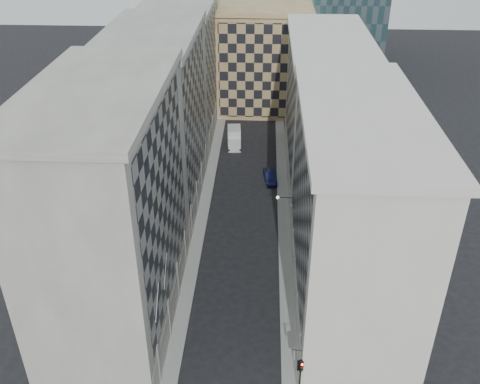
% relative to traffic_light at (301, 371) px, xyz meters
% --- Properties ---
extents(sidewalk_west, '(1.50, 100.00, 0.15)m').
position_rel_traffic_light_xyz_m(sidewalk_west, '(-11.15, 28.18, -3.01)').
color(sidewalk_west, gray).
rests_on(sidewalk_west, ground).
extents(sidewalk_east, '(1.50, 100.00, 0.15)m').
position_rel_traffic_light_xyz_m(sidewalk_east, '(-0.65, 28.18, -3.01)').
color(sidewalk_east, gray).
rests_on(sidewalk_east, ground).
extents(bldg_left_a, '(10.80, 22.80, 23.70)m').
position_rel_traffic_light_xyz_m(bldg_left_a, '(-16.78, 9.18, 8.74)').
color(bldg_left_a, gray).
rests_on(bldg_left_a, ground).
extents(bldg_left_b, '(10.80, 22.80, 22.70)m').
position_rel_traffic_light_xyz_m(bldg_left_b, '(-16.78, 31.18, 8.24)').
color(bldg_left_b, gray).
rests_on(bldg_left_b, ground).
extents(bldg_left_c, '(10.80, 22.80, 21.70)m').
position_rel_traffic_light_xyz_m(bldg_left_c, '(-16.78, 53.18, 7.74)').
color(bldg_left_c, gray).
rests_on(bldg_left_c, ground).
extents(bldg_right_a, '(10.80, 26.80, 20.70)m').
position_rel_traffic_light_xyz_m(bldg_right_a, '(4.98, 13.18, 7.23)').
color(bldg_right_a, beige).
rests_on(bldg_right_a, ground).
extents(bldg_right_b, '(10.80, 28.80, 19.70)m').
position_rel_traffic_light_xyz_m(bldg_right_b, '(4.99, 40.18, 6.76)').
color(bldg_right_b, beige).
rests_on(bldg_right_b, ground).
extents(tan_block, '(16.80, 14.80, 18.80)m').
position_rel_traffic_light_xyz_m(tan_block, '(-3.90, 66.07, 6.35)').
color(tan_block, '#9C7852').
rests_on(tan_block, ground).
extents(flagpoles_left, '(0.10, 6.33, 2.33)m').
position_rel_traffic_light_xyz_m(flagpoles_left, '(-11.80, 4.18, 4.91)').
color(flagpoles_left, gray).
rests_on(flagpoles_left, ground).
extents(bracket_lamp, '(1.98, 0.36, 0.36)m').
position_rel_traffic_light_xyz_m(bracket_lamp, '(-1.52, 22.18, 3.11)').
color(bracket_lamp, black).
rests_on(bracket_lamp, ground).
extents(traffic_light, '(0.51, 0.51, 4.10)m').
position_rel_traffic_light_xyz_m(traffic_light, '(0.00, 0.00, 0.00)').
color(traffic_light, black).
rests_on(traffic_light, sidewalk_east).
extents(box_truck, '(2.46, 5.26, 2.81)m').
position_rel_traffic_light_xyz_m(box_truck, '(-8.24, 48.75, -1.87)').
color(box_truck, silver).
rests_on(box_truck, ground).
extents(dark_car, '(2.13, 4.59, 1.46)m').
position_rel_traffic_light_xyz_m(dark_car, '(-2.40, 37.07, -2.36)').
color(dark_car, '#11153E').
rests_on(dark_car, ground).
extents(shop_sign, '(0.83, 0.73, 0.81)m').
position_rel_traffic_light_xyz_m(shop_sign, '(-0.48, 1.18, 0.75)').
color(shop_sign, black).
rests_on(shop_sign, ground).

